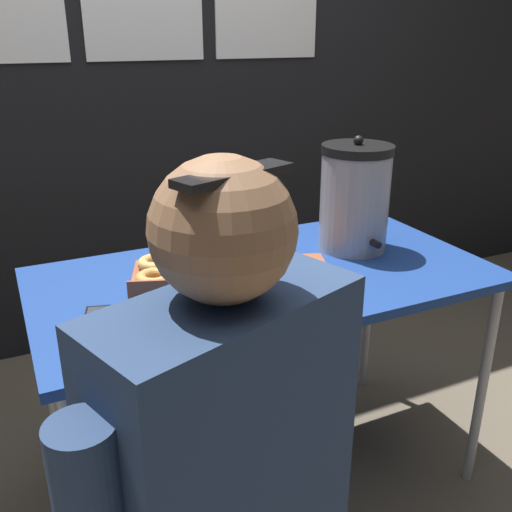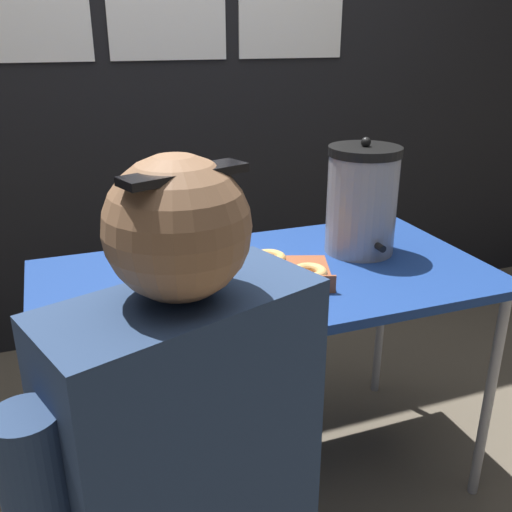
# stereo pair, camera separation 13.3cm
# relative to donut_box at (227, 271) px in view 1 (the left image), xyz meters

# --- Properties ---
(ground_plane) EXTENTS (12.00, 12.00, 0.00)m
(ground_plane) POSITION_rel_donut_box_xyz_m (0.12, -0.01, -0.79)
(ground_plane) COLOR brown
(back_wall) EXTENTS (6.00, 0.11, 2.89)m
(back_wall) POSITION_rel_donut_box_xyz_m (0.12, 1.23, 0.66)
(back_wall) COLOR black
(back_wall) RESTS_ON ground
(folding_table) EXTENTS (1.36, 0.72, 0.77)m
(folding_table) POSITION_rel_donut_box_xyz_m (0.12, -0.01, -0.07)
(folding_table) COLOR navy
(folding_table) RESTS_ON ground
(donut_box) EXTENTS (0.63, 0.42, 0.05)m
(donut_box) POSITION_rel_donut_box_xyz_m (0.00, 0.00, 0.00)
(donut_box) COLOR brown
(donut_box) RESTS_ON folding_table
(coffee_urn) EXTENTS (0.23, 0.26, 0.37)m
(coffee_urn) POSITION_rel_donut_box_xyz_m (0.47, 0.06, 0.15)
(coffee_urn) COLOR #939399
(coffee_urn) RESTS_ON folding_table
(cell_phone) EXTENTS (0.10, 0.15, 0.01)m
(cell_phone) POSITION_rel_donut_box_xyz_m (-0.40, -0.11, -0.02)
(cell_phone) COLOR black
(cell_phone) RESTS_ON folding_table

